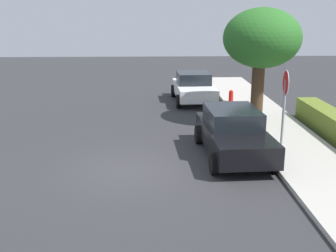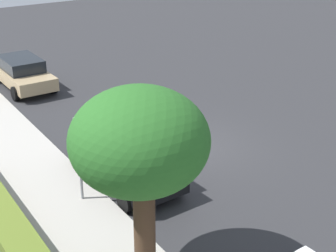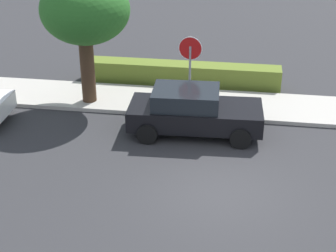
# 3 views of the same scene
# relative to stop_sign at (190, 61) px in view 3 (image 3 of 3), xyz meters

# --- Properties ---
(ground_plane) EXTENTS (60.00, 60.00, 0.00)m
(ground_plane) POSITION_rel_stop_sign_xyz_m (1.35, -4.85, -1.86)
(ground_plane) COLOR #2D2D30
(sidewalk_curb) EXTENTS (32.00, 2.41, 0.14)m
(sidewalk_curb) POSITION_rel_stop_sign_xyz_m (1.35, 0.54, -1.79)
(sidewalk_curb) COLOR #B2ADA3
(sidewalk_curb) RESTS_ON ground_plane
(stop_sign) EXTENTS (0.81, 0.09, 2.69)m
(stop_sign) POSITION_rel_stop_sign_xyz_m (0.00, 0.00, 0.00)
(stop_sign) COLOR gray
(stop_sign) RESTS_ON ground_plane
(parked_car_black) EXTENTS (4.28, 2.15, 1.50)m
(parked_car_black) POSITION_rel_stop_sign_xyz_m (0.30, -1.65, -1.10)
(parked_car_black) COLOR black
(parked_car_black) RESTS_ON ground_plane
(street_tree_near_corner) EXTENTS (3.04, 3.04, 4.60)m
(street_tree_near_corner) POSITION_rel_stop_sign_xyz_m (-3.58, 0.09, 1.51)
(street_tree_near_corner) COLOR #422D1E
(street_tree_near_corner) RESTS_ON ground_plane
(front_yard_hedge) EXTENTS (7.81, 0.85, 0.86)m
(front_yard_hedge) POSITION_rel_stop_sign_xyz_m (-0.66, 2.43, -1.43)
(front_yard_hedge) COLOR olive
(front_yard_hedge) RESTS_ON ground_plane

